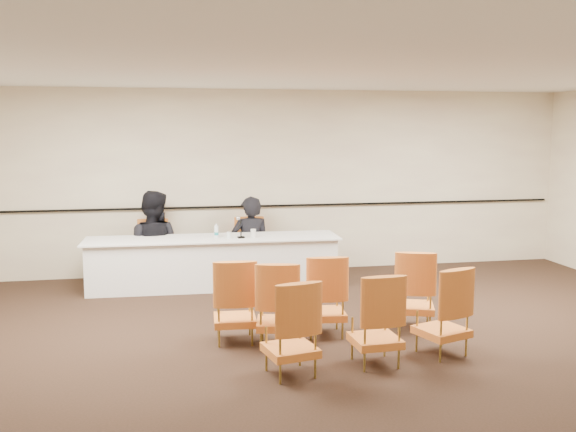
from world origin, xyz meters
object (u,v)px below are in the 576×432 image
at_px(panel_table, 213,262).
at_px(aud_chair_front_right, 414,289).
at_px(aud_chair_back_right, 442,310).
at_px(aud_chair_back_mid, 376,318).
at_px(aud_chair_back_left, 290,327).
at_px(drinking_glass, 229,235).
at_px(aud_chair_front_mid, 324,295).
at_px(aud_chair_extra, 278,303).
at_px(coffee_cup, 253,233).
at_px(panelist_second_chair, 153,251).
at_px(water_bottle, 216,231).
at_px(panelist_second, 153,251).
at_px(aud_chair_front_left, 235,300).
at_px(panelist_main, 251,250).
at_px(microphone, 241,228).
at_px(panelist_main_chair, 251,248).

height_order(panel_table, aud_chair_front_right, aud_chair_front_right).
bearing_deg(aud_chair_back_right, aud_chair_back_mid, 171.85).
xyz_separation_m(aud_chair_front_right, aud_chair_back_left, (-1.74, -1.18, 0.00)).
relative_size(drinking_glass, aud_chair_front_mid, 0.11).
xyz_separation_m(panel_table, aud_chair_extra, (0.49, -2.77, 0.10)).
bearing_deg(coffee_cup, panelist_second_chair, 154.73).
bearing_deg(panel_table, aud_chair_extra, -78.33).
xyz_separation_m(water_bottle, coffee_cup, (0.54, -0.12, -0.04)).
bearing_deg(aud_chair_back_right, panelist_second, 108.71).
distance_m(aud_chair_front_right, aud_chair_back_left, 2.10).
distance_m(aud_chair_front_mid, aud_chair_back_right, 1.36).
bearing_deg(aud_chair_front_left, aud_chair_front_right, 5.99).
bearing_deg(aud_chair_front_right, panelist_second_chair, 154.53).
relative_size(panel_table, panelist_second, 2.00).
xyz_separation_m(panelist_second, aud_chair_front_left, (0.94, -3.13, -0.00)).
bearing_deg(aud_chair_back_left, aud_chair_back_right, -3.03).
distance_m(panel_table, panelist_main, 0.84).
relative_size(panelist_second, coffee_cup, 14.73).
bearing_deg(aud_chair_back_left, microphone, 78.93).
height_order(water_bottle, coffee_cup, water_bottle).
distance_m(panel_table, panelist_second, 1.07).
relative_size(water_bottle, aud_chair_back_left, 0.22).
distance_m(panelist_second_chair, coffee_cup, 1.68).
bearing_deg(panelist_second, panelist_second_chair, -0.00).
bearing_deg(aud_chair_extra, aud_chair_front_left, 164.64).
bearing_deg(panelist_second_chair, panel_table, -31.62).
relative_size(microphone, aud_chair_front_right, 0.33).
height_order(panel_table, panelist_main, panelist_main).
height_order(aud_chair_front_right, aud_chair_back_left, same).
relative_size(panel_table, coffee_cup, 29.49).
bearing_deg(aud_chair_front_right, water_bottle, 150.16).
xyz_separation_m(panelist_main_chair, aud_chair_front_left, (-0.60, -3.09, 0.00)).
relative_size(drinking_glass, aud_chair_front_left, 0.11).
xyz_separation_m(aud_chair_back_left, aud_chair_back_mid, (0.89, 0.12, 0.00)).
height_order(panelist_second, aud_chair_front_mid, panelist_second).
bearing_deg(panelist_second_chair, aud_chair_front_mid, -55.89).
bearing_deg(microphone, aud_chair_front_mid, -81.91).
distance_m(panelist_main, panelist_main_chair, 0.04).
height_order(panelist_main, aud_chair_back_right, panelist_main).
height_order(coffee_cup, aud_chair_extra, aud_chair_extra).
xyz_separation_m(aud_chair_front_right, aud_chair_back_mid, (-0.84, -1.07, 0.00)).
height_order(panelist_second, aud_chair_back_right, panelist_second).
bearing_deg(panelist_main, aud_chair_front_right, 119.50).
xyz_separation_m(panelist_main, panelist_main_chair, (0.00, 0.00, 0.04)).
relative_size(water_bottle, aud_chair_front_mid, 0.22).
bearing_deg(aud_chair_extra, aud_chair_back_left, -80.98).
distance_m(drinking_glass, aud_chair_front_left, 2.45).
xyz_separation_m(microphone, aud_chair_extra, (0.09, -2.65, -0.44)).
relative_size(panelist_main, panelist_main_chair, 1.83).
height_order(panel_table, aud_chair_front_left, aud_chair_front_left).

